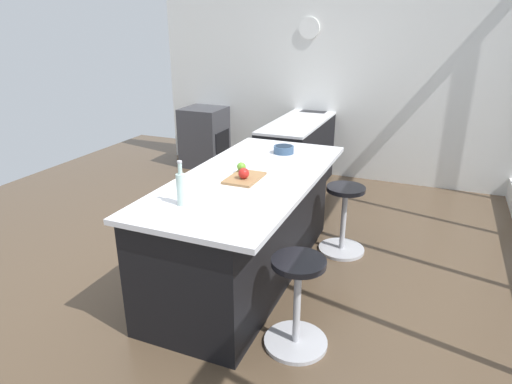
% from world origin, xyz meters
% --- Properties ---
extents(ground_plane, '(7.80, 7.80, 0.00)m').
position_xyz_m(ground_plane, '(0.00, 0.00, 0.00)').
color(ground_plane, brown).
extents(interior_partition_left, '(0.15, 4.97, 2.95)m').
position_xyz_m(interior_partition_left, '(-3.00, -0.00, 1.48)').
color(interior_partition_left, silver).
rests_on(interior_partition_left, ground_plane).
extents(sink_cabinet, '(2.57, 0.60, 1.20)m').
position_xyz_m(sink_cabinet, '(-2.65, -0.14, 0.46)').
color(sink_cabinet, black).
rests_on(sink_cabinet, ground_plane).
extents(oven_range, '(0.60, 0.61, 0.89)m').
position_xyz_m(oven_range, '(-2.65, -1.77, 0.44)').
color(oven_range, '#38383D').
rests_on(oven_range, ground_plane).
extents(kitchen_island, '(2.30, 1.04, 0.92)m').
position_xyz_m(kitchen_island, '(0.03, 0.10, 0.47)').
color(kitchen_island, black).
rests_on(kitchen_island, ground_plane).
extents(stool_by_window, '(0.44, 0.44, 0.66)m').
position_xyz_m(stool_by_window, '(-0.70, 0.79, 0.31)').
color(stool_by_window, '#B7B7BC').
rests_on(stool_by_window, ground_plane).
extents(stool_middle, '(0.44, 0.44, 0.66)m').
position_xyz_m(stool_middle, '(0.76, 0.79, 0.31)').
color(stool_middle, '#B7B7BC').
rests_on(stool_middle, ground_plane).
extents(cutting_board, '(0.36, 0.24, 0.02)m').
position_xyz_m(cutting_board, '(0.13, 0.14, 0.93)').
color(cutting_board, olive).
rests_on(cutting_board, kitchen_island).
extents(apple_red, '(0.09, 0.09, 0.09)m').
position_xyz_m(apple_red, '(0.17, 0.15, 0.98)').
color(apple_red, red).
rests_on(apple_red, cutting_board).
extents(apple_green, '(0.07, 0.07, 0.07)m').
position_xyz_m(apple_green, '(0.01, 0.06, 0.98)').
color(apple_green, '#609E2D').
rests_on(apple_green, cutting_board).
extents(water_bottle, '(0.06, 0.06, 0.31)m').
position_xyz_m(water_bottle, '(0.77, -0.04, 1.04)').
color(water_bottle, silver).
rests_on(water_bottle, kitchen_island).
extents(fruit_bowl, '(0.19, 0.19, 0.07)m').
position_xyz_m(fruit_bowl, '(-0.69, 0.18, 0.96)').
color(fruit_bowl, '#334C6B').
rests_on(fruit_bowl, kitchen_island).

